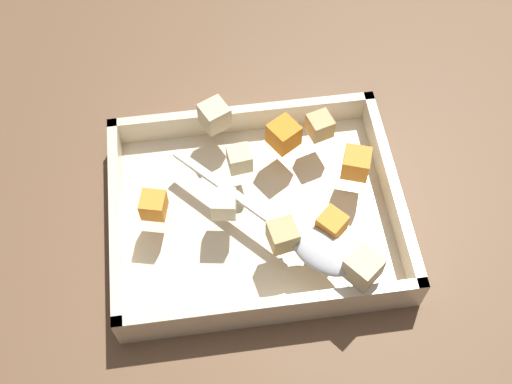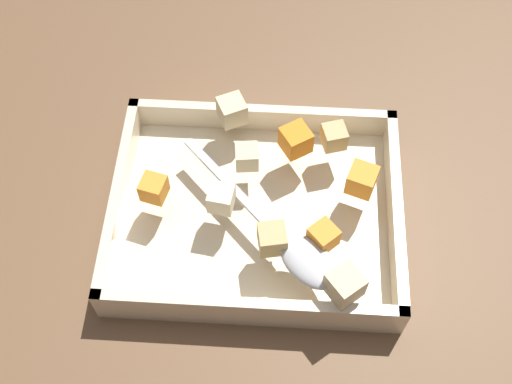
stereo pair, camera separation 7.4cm
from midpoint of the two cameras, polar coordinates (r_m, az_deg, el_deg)
The scene contains 13 objects.
ground_plane at distance 0.79m, azimuth -3.24°, elevation -2.21°, with size 4.00×4.00×0.00m, color brown.
baking_dish at distance 0.78m, azimuth -2.70°, elevation -2.05°, with size 0.33×0.27×0.05m.
carrot_chunk_under_handle at distance 0.77m, azimuth -0.28°, elevation 4.82°, with size 0.03×0.03×0.03m, color orange.
carrot_chunk_corner_nw at distance 0.75m, azimuth 6.00°, elevation 2.30°, with size 0.03×0.03×0.03m, color orange.
carrot_chunk_near_right at distance 0.74m, azimuth -11.77°, elevation -1.37°, with size 0.03×0.03×0.03m, color orange.
carrot_chunk_corner_sw at distance 0.71m, azimuth 3.70°, elevation -3.07°, with size 0.03×0.03×0.03m, color orange.
potato_chunk_heap_top at distance 0.73m, azimuth -5.75°, elevation -1.30°, with size 0.03×0.03×0.03m, color beige.
potato_chunk_corner_ne at distance 0.78m, azimuth 2.93°, elevation 5.59°, with size 0.03×0.03×0.03m, color tan.
potato_chunk_mid_left at distance 0.70m, azimuth -0.64°, elevation -4.05°, with size 0.03×0.03×0.03m, color tan.
potato_chunk_near_spoon at distance 0.69m, azimuth 6.31°, elevation -6.82°, with size 0.03×0.03×0.03m, color beige.
potato_chunk_corner_se at distance 0.79m, azimuth -6.30°, elevation 6.46°, with size 0.03×0.03×0.03m, color beige.
potato_chunk_heap_side at distance 0.76m, azimuth -4.24°, elevation 2.70°, with size 0.03×0.03×0.03m, color beige.
serving_spoon at distance 0.70m, azimuth 1.92°, elevation -4.80°, with size 0.19×0.20×0.02m.
Camera 1 is at (-0.04, -0.39, 0.69)m, focal length 45.84 mm.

